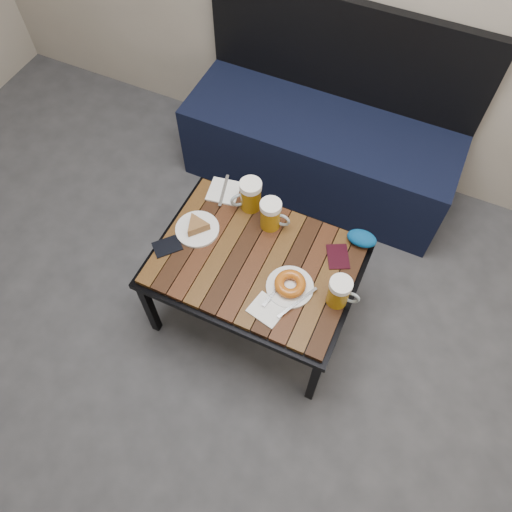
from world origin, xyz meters
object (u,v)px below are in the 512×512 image
at_px(beer_mug_left, 250,195).
at_px(beer_mug_right, 340,292).
at_px(cafe_table, 256,265).
at_px(passport_burgundy, 338,257).
at_px(beer_mug_centre, 271,215).
at_px(plate_bagel, 290,285).
at_px(passport_navy, 167,246).
at_px(bench, 321,144).
at_px(knit_pouch, 362,238).
at_px(plate_pie, 197,227).

height_order(beer_mug_left, beer_mug_right, beer_mug_left).
relative_size(cafe_table, passport_burgundy, 7.10).
xyz_separation_m(beer_mug_centre, passport_burgundy, (0.31, -0.03, -0.07)).
bearing_deg(plate_bagel, passport_burgundy, 60.02).
distance_m(beer_mug_centre, passport_navy, 0.45).
xyz_separation_m(cafe_table, beer_mug_right, (0.36, -0.04, 0.11)).
bearing_deg(bench, passport_navy, -107.85).
bearing_deg(knit_pouch, beer_mug_left, -177.36).
bearing_deg(bench, plate_bagel, -77.54).
bearing_deg(beer_mug_left, cafe_table, 77.89).
xyz_separation_m(beer_mug_left, beer_mug_centre, (0.12, -0.05, -0.00)).
distance_m(cafe_table, beer_mug_right, 0.38).
xyz_separation_m(plate_bagel, passport_navy, (-0.53, -0.03, -0.02)).
height_order(bench, plate_pie, bench).
relative_size(bench, plate_bagel, 5.87).
height_order(cafe_table, plate_bagel, plate_bagel).
bearing_deg(beer_mug_left, beer_mug_centre, 114.10).
bearing_deg(passport_burgundy, beer_mug_right, -98.12).
bearing_deg(knit_pouch, plate_pie, -160.37).
distance_m(plate_pie, knit_pouch, 0.69).
relative_size(plate_pie, plate_bagel, 0.78).
bearing_deg(plate_pie, beer_mug_left, 54.27).
bearing_deg(beer_mug_centre, beer_mug_left, 152.86).
distance_m(beer_mug_centre, passport_burgundy, 0.32).
relative_size(bench, passport_navy, 12.39).
distance_m(beer_mug_centre, beer_mug_right, 0.44).
relative_size(beer_mug_right, passport_navy, 1.24).
relative_size(beer_mug_left, passport_burgundy, 1.28).
xyz_separation_m(beer_mug_left, plate_pie, (-0.15, -0.21, -0.06)).
xyz_separation_m(cafe_table, beer_mug_left, (-0.14, 0.24, 0.12)).
bearing_deg(plate_bagel, plate_pie, 168.66).
bearing_deg(beer_mug_left, passport_navy, 14.12).
relative_size(beer_mug_left, plate_pie, 0.82).
relative_size(cafe_table, plate_bagel, 3.52).
height_order(beer_mug_centre, plate_pie, beer_mug_centre).
distance_m(cafe_table, beer_mug_left, 0.30).
distance_m(passport_burgundy, knit_pouch, 0.13).
bearing_deg(plate_pie, beer_mug_centre, 29.67).
distance_m(plate_pie, plate_bagel, 0.47).
relative_size(beer_mug_left, beer_mug_centre, 1.05).
relative_size(plate_pie, knit_pouch, 1.49).
bearing_deg(beer_mug_right, knit_pouch, 86.37).
distance_m(cafe_table, beer_mug_centre, 0.22).
bearing_deg(passport_burgundy, beer_mug_left, 141.90).
height_order(beer_mug_right, passport_navy, beer_mug_right).
bearing_deg(plate_bagel, beer_mug_left, 136.09).
height_order(beer_mug_left, beer_mug_centre, beer_mug_left).
bearing_deg(beer_mug_centre, plate_pie, -153.65).
bearing_deg(beer_mug_left, knit_pouch, 140.56).
relative_size(bench, knit_pouch, 11.24).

